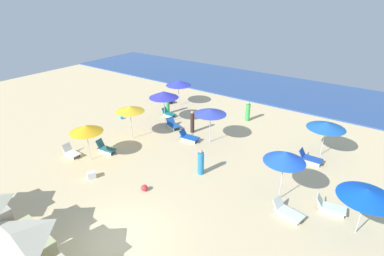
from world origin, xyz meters
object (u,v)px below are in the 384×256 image
at_px(umbrella_5, 164,94).
at_px(beachgoer_3, 201,163).
at_px(beach_ball_1, 144,188).
at_px(lounge_chair_4_0, 189,137).
at_px(lounge_chair_6_0, 106,148).
at_px(beachgoer_1, 192,122).
at_px(umbrella_4, 210,112).
at_px(beachgoer_0, 167,105).
at_px(umbrella_0, 367,193).
at_px(lounge_chair_0_0, 330,207).
at_px(lounge_chair_5_1, 173,125).
at_px(umbrella_6, 86,129).
at_px(umbrella_3, 326,125).
at_px(lounge_chair_3_0, 310,158).
at_px(beachgoer_2, 248,112).
at_px(beach_ball_0, 121,117).
at_px(lounge_chair_5_0, 168,113).
at_px(lounge_chair_6_1, 71,152).
at_px(umbrella_2, 285,157).
at_px(lounge_chair_2_0, 287,211).
at_px(umbrella_1, 179,83).
at_px(lounge_chair_1_0, 169,99).
at_px(umbrella_7, 130,109).

bearing_deg(umbrella_5, beachgoer_3, -34.03).
xyz_separation_m(beachgoer_3, beach_ball_1, (-1.53, -3.16, -0.55)).
xyz_separation_m(lounge_chair_4_0, umbrella_5, (-3.41, 1.37, 2.15)).
bearing_deg(lounge_chair_6_0, beachgoer_1, -32.81).
relative_size(umbrella_4, lounge_chair_6_0, 1.80).
bearing_deg(umbrella_5, beachgoer_0, 123.36).
xyz_separation_m(umbrella_0, lounge_chair_4_0, (-11.42, 2.89, -1.88)).
bearing_deg(lounge_chair_0_0, lounge_chair_4_0, 69.42).
bearing_deg(lounge_chair_5_1, umbrella_6, -170.40).
height_order(umbrella_3, lounge_chair_3_0, umbrella_3).
relative_size(lounge_chair_3_0, beachgoer_2, 0.86).
relative_size(lounge_chair_5_1, umbrella_6, 0.58).
bearing_deg(umbrella_0, beach_ball_0, 171.46).
bearing_deg(lounge_chair_5_0, umbrella_5, -150.14).
bearing_deg(beach_ball_0, lounge_chair_6_1, -72.10).
bearing_deg(beachgoer_2, beachgoer_0, -118.17).
height_order(lounge_chair_0_0, umbrella_5, umbrella_5).
xyz_separation_m(lounge_chair_5_0, lounge_chair_6_0, (0.64, -7.26, 0.05)).
distance_m(umbrella_2, lounge_chair_5_0, 13.16).
bearing_deg(lounge_chair_6_0, lounge_chair_2_0, -91.77).
distance_m(umbrella_2, lounge_chair_3_0, 5.16).
xyz_separation_m(lounge_chair_6_1, beachgoer_2, (6.70, 11.94, 0.50)).
distance_m(lounge_chair_4_0, lounge_chair_5_1, 2.48).
relative_size(umbrella_1, beach_ball_0, 8.42).
distance_m(lounge_chair_5_1, beachgoer_0, 3.12).
bearing_deg(lounge_chair_2_0, umbrella_4, 70.59).
bearing_deg(umbrella_5, lounge_chair_1_0, 125.69).
height_order(lounge_chair_0_0, umbrella_3, umbrella_3).
bearing_deg(beachgoer_0, lounge_chair_6_1, -169.54).
xyz_separation_m(umbrella_2, umbrella_3, (0.51, 6.08, -0.44)).
bearing_deg(beachgoer_3, umbrella_4, -55.22).
bearing_deg(beachgoer_1, lounge_chair_2_0, -42.98).
height_order(umbrella_1, umbrella_4, umbrella_4).
distance_m(lounge_chair_1_0, lounge_chair_6_0, 10.35).
height_order(umbrella_4, beachgoer_0, umbrella_4).
distance_m(umbrella_1, beachgoer_3, 11.77).
relative_size(lounge_chair_4_0, umbrella_7, 0.58).
bearing_deg(beach_ball_1, umbrella_1, 119.96).
distance_m(umbrella_5, umbrella_6, 7.19).
bearing_deg(lounge_chair_0_0, beach_ball_1, 106.83).
bearing_deg(lounge_chair_5_0, beachgoer_3, -126.74).
distance_m(lounge_chair_6_1, beachgoer_2, 13.70).
relative_size(lounge_chair_6_0, beach_ball_1, 3.84).
xyz_separation_m(lounge_chair_4_0, lounge_chair_6_1, (-4.91, -6.23, -0.02)).
height_order(umbrella_3, umbrella_6, umbrella_6).
bearing_deg(beach_ball_1, lounge_chair_6_1, -179.63).
distance_m(beachgoer_2, beach_ball_0, 10.48).
bearing_deg(umbrella_0, lounge_chair_5_1, 164.05).
relative_size(lounge_chair_2_0, beach_ball_1, 4.37).
bearing_deg(lounge_chair_6_0, umbrella_4, -49.06).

